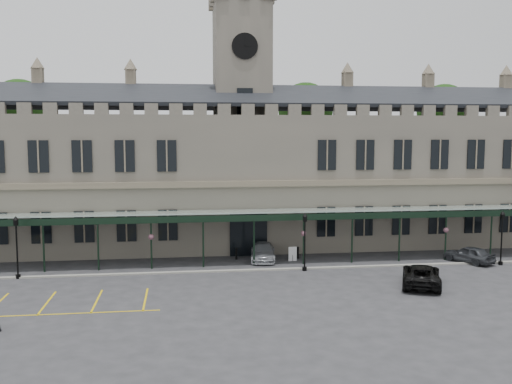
{
  "coord_description": "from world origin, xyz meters",
  "views": [
    {
      "loc": [
        -5.67,
        -36.79,
        10.46
      ],
      "look_at": [
        0.0,
        6.0,
        6.0
      ],
      "focal_mm": 40.0,
      "sensor_mm": 36.0,
      "label": 1
    }
  ],
  "objects": [
    {
      "name": "lamp_post_right",
      "position": [
        19.55,
        4.86,
        2.59
      ],
      "size": [
        0.41,
        0.41,
        4.36
      ],
      "color": "black",
      "rests_on": "ground"
    },
    {
      "name": "car_right_a",
      "position": [
        17.43,
        5.93,
        0.7
      ],
      "size": [
        3.41,
        4.37,
        1.39
      ],
      "primitive_type": "imported",
      "rotation": [
        0.0,
        0.0,
        3.65
      ],
      "color": "#303337",
      "rests_on": "ground"
    },
    {
      "name": "kerb",
      "position": [
        0.0,
        5.5,
        0.06
      ],
      "size": [
        60.0,
        0.4,
        0.12
      ],
      "primitive_type": "cube",
      "color": "gray",
      "rests_on": "ground"
    },
    {
      "name": "parking_markings",
      "position": [
        -14.0,
        -1.5,
        0.0
      ],
      "size": [
        16.0,
        6.0,
        0.01
      ],
      "primitive_type": null,
      "color": "gold",
      "rests_on": "ground"
    },
    {
      "name": "tree_behind_mid",
      "position": [
        8.0,
        25.0,
        12.81
      ],
      "size": [
        6.0,
        6.0,
        16.0
      ],
      "color": "#332314",
      "rests_on": "ground"
    },
    {
      "name": "canopy",
      "position": [
        0.0,
        7.46,
        2.4
      ],
      "size": [
        50.0,
        4.1,
        4.3
      ],
      "color": "#8C9E93",
      "rests_on": "ground"
    },
    {
      "name": "tree_behind_left",
      "position": [
        -22.0,
        25.0,
        12.81
      ],
      "size": [
        6.0,
        6.0,
        16.0
      ],
      "color": "#332314",
      "rests_on": "ground"
    },
    {
      "name": "lamp_post_mid",
      "position": [
        3.61,
        5.02,
        2.65
      ],
      "size": [
        0.42,
        0.42,
        4.47
      ],
      "color": "black",
      "rests_on": "ground"
    },
    {
      "name": "sign_board",
      "position": [
        3.36,
        8.44,
        0.57
      ],
      "size": [
        0.69,
        0.11,
        1.17
      ],
      "rotation": [
        0.0,
        0.0,
        0.08
      ],
      "color": "black",
      "rests_on": "ground"
    },
    {
      "name": "bollard_left",
      "position": [
        -1.17,
        9.58,
        0.49
      ],
      "size": [
        0.18,
        0.18,
        0.99
      ],
      "primitive_type": "cylinder",
      "color": "black",
      "rests_on": "ground"
    },
    {
      "name": "clock_tower",
      "position": [
        0.0,
        16.0,
        13.11
      ],
      "size": [
        5.6,
        5.6,
        24.8
      ],
      "color": "#5D574D",
      "rests_on": "ground"
    },
    {
      "name": "car_taxi",
      "position": [
        1.0,
        9.15,
        0.7
      ],
      "size": [
        2.6,
        5.04,
        1.4
      ],
      "primitive_type": "imported",
      "rotation": [
        0.0,
        0.0,
        -0.14
      ],
      "color": "#A3A6AB",
      "rests_on": "ground"
    },
    {
      "name": "traffic_cone",
      "position": [
        10.83,
        -0.73,
        0.37
      ],
      "size": [
        0.48,
        0.48,
        0.76
      ],
      "rotation": [
        0.0,
        0.0,
        -0.13
      ],
      "color": "#FB6507",
      "rests_on": "ground"
    },
    {
      "name": "lamp_post_left",
      "position": [
        -17.44,
        5.44,
        2.71
      ],
      "size": [
        0.43,
        0.43,
        4.57
      ],
      "color": "black",
      "rests_on": "ground"
    },
    {
      "name": "ground",
      "position": [
        0.0,
        0.0,
        0.0
      ],
      "size": [
        140.0,
        140.0,
        0.0
      ],
      "primitive_type": "plane",
      "color": "#2C2C2F"
    },
    {
      "name": "bollard_right",
      "position": [
        3.98,
        9.29,
        0.49
      ],
      "size": [
        0.17,
        0.17,
        0.98
      ],
      "primitive_type": "cylinder",
      "color": "black",
      "rests_on": "ground"
    },
    {
      "name": "tree_behind_right",
      "position": [
        24.0,
        25.0,
        12.81
      ],
      "size": [
        6.0,
        6.0,
        16.0
      ],
      "color": "#332314",
      "rests_on": "ground"
    },
    {
      "name": "car_van",
      "position": [
        10.65,
        -0.27,
        0.75
      ],
      "size": [
        4.35,
        5.91,
        1.49
      ],
      "primitive_type": "imported",
      "rotation": [
        0.0,
        0.0,
        2.75
      ],
      "color": "black",
      "rests_on": "ground"
    },
    {
      "name": "station_building",
      "position": [
        0.0,
        15.91,
        6.47
      ],
      "size": [
        60.0,
        10.36,
        17.3
      ],
      "color": "#5D574D",
      "rests_on": "ground"
    }
  ]
}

